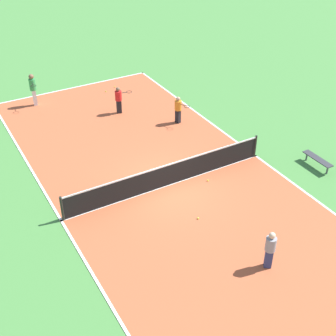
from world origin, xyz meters
name	(u,v)px	position (x,y,z in m)	size (l,w,h in m)	color
ground_plane	(168,185)	(0.00, 0.00, 0.00)	(80.00, 80.00, 0.00)	#47843D
court_surface	(168,185)	(0.00, 0.00, 0.01)	(9.60, 23.43, 0.02)	#B75633
tennis_net	(168,174)	(0.00, 0.00, 0.58)	(9.40, 0.10, 1.11)	black
bench	(317,160)	(-6.57, 2.07, 0.39)	(0.36, 1.58, 0.45)	#333338
player_far_green	(33,87)	(2.66, -10.43, 1.10)	(0.48, 0.97, 1.84)	white
player_coach_red	(119,98)	(-1.06, -7.22, 0.88)	(0.98, 0.50, 1.50)	black
player_center_orange	(178,108)	(-3.27, -4.65, 0.86)	(0.60, 0.99, 1.47)	black
player_baseline_gray	(270,248)	(-0.60, 5.83, 0.87)	(0.50, 0.50, 1.51)	navy
tennis_ball_near_net	(115,87)	(-2.23, -10.47, 0.06)	(0.07, 0.07, 0.07)	#CCE033
tennis_ball_right_alley	(106,91)	(-1.49, -10.11, 0.06)	(0.07, 0.07, 0.07)	#CCE033
tennis_ball_far_baseline	(198,218)	(0.10, 2.53, 0.06)	(0.07, 0.07, 0.07)	#CCE033
tennis_ball_left_sideline	(208,180)	(-1.65, 0.60, 0.06)	(0.07, 0.07, 0.07)	#CCE033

